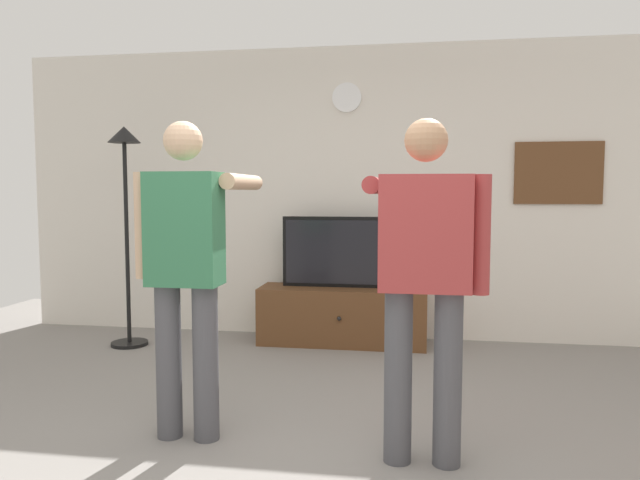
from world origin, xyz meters
TOP-DOWN VIEW (x-y plane):
  - back_wall at (0.00, 2.95)m, footprint 6.40×0.10m
  - tv_stand at (-0.03, 2.60)m, footprint 1.49×0.48m
  - television at (-0.03, 2.65)m, footprint 1.10×0.07m
  - wall_clock at (-0.03, 2.89)m, footprint 0.27×0.03m
  - framed_picture at (1.84, 2.90)m, footprint 0.75×0.04m
  - floor_lamp at (-1.90, 2.25)m, footprint 0.32×0.32m
  - person_standing_nearer_lamp at (-0.63, 0.45)m, footprint 0.57×0.78m
  - person_standing_nearer_couch at (0.65, 0.34)m, footprint 0.62×0.78m

SIDE VIEW (x-z plane):
  - tv_stand at x=-0.03m, z-range 0.00..0.51m
  - television at x=-0.03m, z-range 0.51..1.14m
  - person_standing_nearer_couch at x=0.65m, z-range 0.12..1.84m
  - person_standing_nearer_lamp at x=-0.63m, z-range 0.11..1.85m
  - back_wall at x=0.00m, z-range 0.00..2.70m
  - floor_lamp at x=-1.90m, z-range 0.42..2.34m
  - framed_picture at x=1.84m, z-range 1.26..1.80m
  - wall_clock at x=-0.03m, z-range 2.09..2.36m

